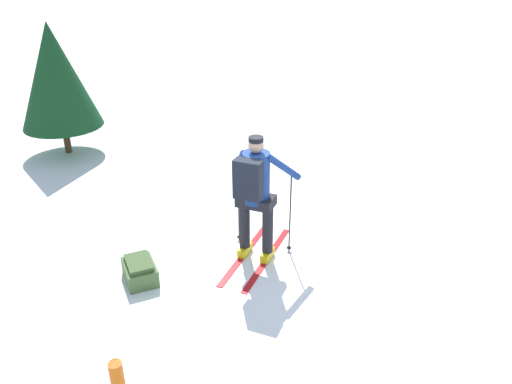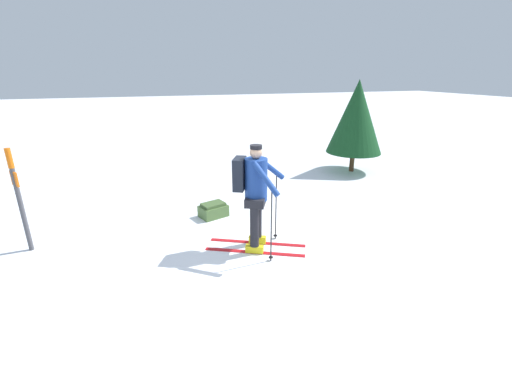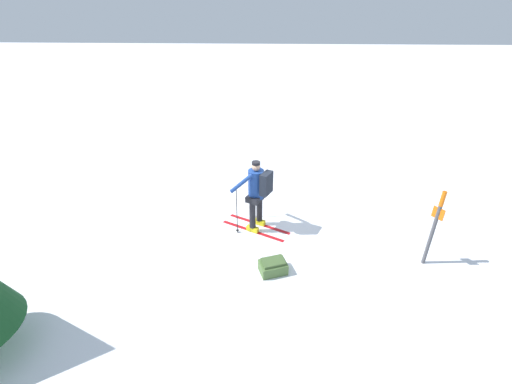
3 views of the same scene
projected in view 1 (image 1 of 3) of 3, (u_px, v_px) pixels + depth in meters
The scene contains 4 objects.
ground_plane at pixel (274, 260), 7.01m from camera, with size 80.00×80.00×0.00m, color white.
skier at pixel (255, 190), 6.61m from camera, with size 1.71×1.21×1.81m.
dropped_backpack at pixel (140, 271), 6.55m from camera, with size 0.64×0.55×0.30m.
pine_tree at pixel (55, 76), 9.93m from camera, with size 1.61×1.61×2.69m.
Camera 1 is at (-5.80, 0.73, 4.00)m, focal length 35.00 mm.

